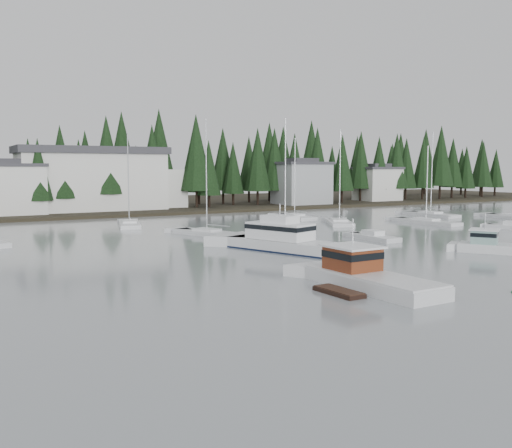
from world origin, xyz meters
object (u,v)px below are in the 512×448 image
(harbor_inn, at_px, (104,179))
(sailboat_1, at_px, (129,226))
(sailboat_0, at_px, (339,224))
(runabout_1, at_px, (373,238))
(house_east_b, at_px, (377,183))
(sailboat_4, at_px, (207,234))
(sailboat_3, at_px, (285,233))
(sailboat_6, at_px, (426,223))
(house_west, at_px, (14,188))
(runabout_2, at_px, (512,228))
(sailboat_8, at_px, (295,218))
(cabin_cruiser_center, at_px, (283,242))
(lobster_boat_teal, at_px, (497,247))
(lobster_boat_brown, at_px, (366,279))
(house_east_a, at_px, (302,182))
(sailboat_7, at_px, (431,216))

(harbor_inn, bearing_deg, sailboat_1, -97.64)
(sailboat_0, distance_m, runabout_1, 16.81)
(house_east_b, relative_size, sailboat_4, 0.68)
(sailboat_3, xyz_separation_m, sailboat_6, (24.30, 1.14, -0.04))
(house_east_b, xyz_separation_m, harbor_inn, (-60.96, 2.34, 1.37))
(house_west, distance_m, runabout_2, 73.19)
(harbor_inn, relative_size, sailboat_8, 2.29)
(cabin_cruiser_center, bearing_deg, harbor_inn, -17.19)
(house_east_b, xyz_separation_m, lobster_boat_teal, (-42.19, -63.61, -3.91))
(sailboat_8, bearing_deg, lobster_boat_teal, 179.71)
(lobster_boat_brown, height_order, sailboat_3, sailboat_3)
(sailboat_3, bearing_deg, house_west, 49.24)
(sailboat_3, bearing_deg, runabout_1, -130.34)
(harbor_inn, relative_size, sailboat_1, 2.28)
(house_east_a, height_order, lobster_boat_brown, house_east_a)
(sailboat_0, relative_size, runabout_2, 2.07)
(lobster_boat_teal, distance_m, sailboat_0, 28.52)
(house_east_b, xyz_separation_m, runabout_1, (-45.65, -50.51, -4.27))
(house_east_a, xyz_separation_m, harbor_inn, (-38.96, 4.34, 0.87))
(cabin_cruiser_center, bearing_deg, sailboat_6, -88.49)
(house_east_b, bearing_deg, house_east_a, -174.81)
(lobster_boat_teal, height_order, sailboat_0, sailboat_0)
(house_east_a, distance_m, lobster_boat_brown, 79.13)
(lobster_boat_teal, xyz_separation_m, sailboat_3, (-9.06, 22.13, -0.40))
(lobster_boat_teal, distance_m, sailboat_8, 39.03)
(harbor_inn, bearing_deg, house_east_b, -2.20)
(house_east_a, height_order, runabout_2, house_east_a)
(lobster_boat_teal, distance_m, runabout_2, 22.97)
(harbor_inn, relative_size, lobster_boat_brown, 2.86)
(house_east_a, xyz_separation_m, lobster_boat_brown, (-40.96, -67.56, -4.33))
(cabin_cruiser_center, relative_size, lobster_boat_teal, 1.63)
(house_east_a, relative_size, sailboat_8, 0.82)
(lobster_boat_teal, bearing_deg, runabout_1, -18.20)
(lobster_boat_teal, bearing_deg, runabout_2, -90.16)
(sailboat_1, height_order, sailboat_7, sailboat_7)
(sailboat_1, bearing_deg, sailboat_0, -100.41)
(house_east_b, height_order, sailboat_4, sailboat_4)
(sailboat_0, bearing_deg, sailboat_8, 31.21)
(sailboat_6, relative_size, sailboat_8, 0.89)
(sailboat_3, xyz_separation_m, sailboat_8, (12.49, 16.75, -0.03))
(sailboat_6, bearing_deg, runabout_1, 115.99)
(sailboat_7, relative_size, sailboat_8, 1.10)
(house_east_b, relative_size, harbor_inn, 0.32)
(harbor_inn, height_order, sailboat_6, harbor_inn)
(sailboat_8, xyz_separation_m, runabout_2, (15.88, -26.43, 0.07))
(house_east_a, distance_m, sailboat_0, 37.47)
(sailboat_1, xyz_separation_m, sailboat_3, (13.12, -18.35, 0.02))
(house_east_a, height_order, sailboat_8, sailboat_8)
(sailboat_8, distance_m, runabout_1, 26.69)
(sailboat_8, distance_m, runabout_2, 30.83)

